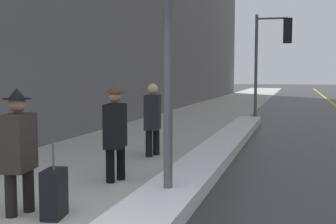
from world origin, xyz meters
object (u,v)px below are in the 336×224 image
object	(u,v)px
pedestrian_trailing	(153,116)
rolling_suitcase	(54,194)
traffic_light_near	(275,44)
pedestrian_in_fedora	(18,146)
pedestrian_with_shoulder_bag	(115,129)

from	to	relation	value
pedestrian_trailing	rolling_suitcase	distance (m)	4.09
traffic_light_near	pedestrian_trailing	bearing A→B (deg)	-111.71
pedestrian_in_fedora	rolling_suitcase	size ratio (longest dim) A/B	1.65
pedestrian_in_fedora	rolling_suitcase	bearing A→B (deg)	81.15
pedestrian_in_fedora	pedestrian_with_shoulder_bag	xyz separation A→B (m)	(0.46, 1.85, 0.00)
pedestrian_in_fedora	pedestrian_with_shoulder_bag	size ratio (longest dim) A/B	0.99
traffic_light_near	rolling_suitcase	world-z (taller)	traffic_light_near
traffic_light_near	pedestrian_in_fedora	size ratio (longest dim) A/B	2.51
pedestrian_with_shoulder_bag	rolling_suitcase	distance (m)	1.93
pedestrian_with_shoulder_bag	pedestrian_trailing	distance (m)	2.21
pedestrian_in_fedora	pedestrian_trailing	world-z (taller)	pedestrian_in_fedora
traffic_light_near	pedestrian_in_fedora	distance (m)	12.08
pedestrian_in_fedora	traffic_light_near	bearing A→B (deg)	158.40
pedestrian_trailing	traffic_light_near	bearing A→B (deg)	154.68
pedestrian_with_shoulder_bag	rolling_suitcase	bearing A→B (deg)	-9.19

